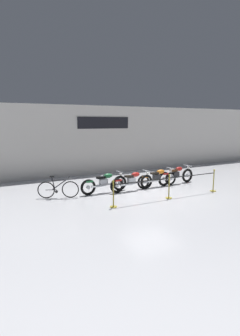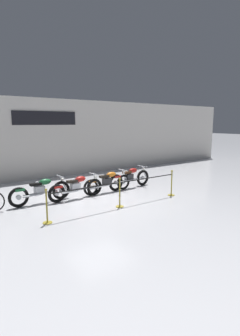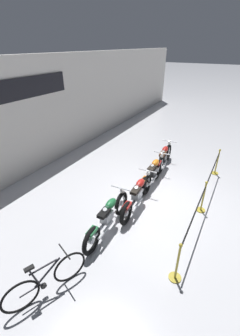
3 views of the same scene
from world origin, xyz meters
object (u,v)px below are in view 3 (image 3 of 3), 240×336
stanchion_mid_left (202,201)px  stanchion_mid_right (216,165)px  bicycle (46,280)px  motorcycle_red_1 (138,195)px  motorcycle_red_3 (163,158)px  stanchion_far_left (195,215)px  motorcycle_green_0 (108,217)px  motorcycle_orange_2 (153,172)px

stanchion_mid_left → stanchion_mid_right: same height
bicycle → stanchion_mid_right: 7.12m
motorcycle_red_1 → motorcycle_red_3: bearing=3.3°
stanchion_mid_left → stanchion_far_left: bearing=180.0°
motorcycle_green_0 → stanchion_far_left: bearing=-64.7°
motorcycle_green_0 → stanchion_mid_left: size_ratio=2.21×
motorcycle_green_0 → motorcycle_orange_2: size_ratio=1.01×
bicycle → stanchion_mid_left: size_ratio=1.56×
motorcycle_orange_2 → bicycle: bearing=176.8°
stanchion_mid_right → stanchion_mid_left: bearing=180.0°
motorcycle_red_1 → stanchion_mid_right: bearing=-28.0°
bicycle → stanchion_mid_left: stanchion_mid_left is taller
motorcycle_green_0 → stanchion_mid_right: stanchion_mid_right is taller
motorcycle_red_1 → stanchion_far_left: stanchion_far_left is taller
stanchion_mid_left → bicycle: bearing=152.8°
motorcycle_orange_2 → stanchion_mid_right: size_ratio=2.19×
motorcycle_red_1 → stanchion_far_left: size_ratio=0.44×
motorcycle_green_0 → motorcycle_red_3: size_ratio=0.98×
motorcycle_green_0 → stanchion_far_left: (0.96, -2.04, 0.19)m
motorcycle_red_3 → stanchion_mid_left: 2.75m
stanchion_far_left → stanchion_mid_left: same height
stanchion_far_left → bicycle: bearing=144.8°
stanchion_mid_right → motorcycle_orange_2: bearing=134.4°
motorcycle_red_3 → stanchion_mid_left: stanchion_mid_left is taller
motorcycle_green_0 → motorcycle_orange_2: motorcycle_green_0 is taller
stanchion_mid_right → stanchion_far_left: bearing=180.0°
motorcycle_orange_2 → stanchion_far_left: bearing=-134.5°
motorcycle_orange_2 → stanchion_mid_right: stanchion_mid_right is taller
motorcycle_green_0 → motorcycle_red_1: 1.34m
motorcycle_red_3 → stanchion_far_left: stanchion_far_left is taller
motorcycle_orange_2 → stanchion_mid_left: 2.03m
motorcycle_orange_2 → motorcycle_red_3: (1.22, 0.05, 0.01)m
motorcycle_red_3 → stanchion_far_left: (-3.08, -1.94, 0.19)m
motorcycle_red_3 → stanchion_mid_left: bearing=-135.0°
bicycle → stanchion_mid_left: (4.21, -2.16, -0.03)m
stanchion_far_left → motorcycle_green_0: bearing=115.3°
stanchion_far_left → stanchion_mid_right: size_ratio=5.01×
stanchion_mid_left → stanchion_mid_right: size_ratio=1.00×
motorcycle_green_0 → motorcycle_red_3: bearing=-1.4°
motorcycle_orange_2 → motorcycle_red_3: size_ratio=0.97×
motorcycle_orange_2 → motorcycle_red_3: bearing=2.5°
motorcycle_green_0 → bicycle: size_ratio=1.42×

